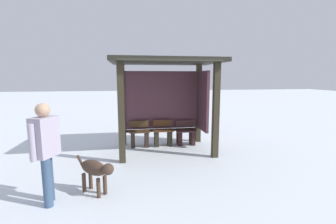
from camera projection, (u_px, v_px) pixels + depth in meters
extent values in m
plane|color=white|center=(165.00, 150.00, 6.74)|extent=(60.00, 60.00, 0.00)
cube|color=#342D1F|center=(121.00, 113.00, 5.61)|extent=(0.15, 0.15, 2.46)
cube|color=#342D1F|center=(216.00, 111.00, 6.00)|extent=(0.15, 0.15, 2.46)
cube|color=#342D1F|center=(123.00, 106.00, 7.12)|extent=(0.15, 0.15, 2.46)
cube|color=#342D1F|center=(198.00, 104.00, 7.50)|extent=(0.15, 0.15, 2.46)
cube|color=#29281F|center=(165.00, 61.00, 6.37)|extent=(2.91, 2.07, 0.11)
cube|color=#4F2D37|center=(162.00, 100.00, 7.29)|extent=(2.23, 0.08, 1.78)
cube|color=#342D1F|center=(162.00, 130.00, 7.41)|extent=(2.23, 0.06, 0.08)
cube|color=#4F2D37|center=(203.00, 101.00, 6.99)|extent=(0.08, 0.85, 1.78)
cube|color=#3F2B18|center=(140.00, 131.00, 7.02)|extent=(0.61, 0.35, 0.04)
cube|color=#3F2B18|center=(139.00, 124.00, 7.14)|extent=(0.58, 0.04, 0.20)
cube|color=#2D221E|center=(147.00, 139.00, 7.09)|extent=(0.12, 0.30, 0.46)
cube|color=#2D221E|center=(133.00, 140.00, 7.02)|extent=(0.12, 0.30, 0.46)
cube|color=#4F2D19|center=(163.00, 130.00, 7.13)|extent=(0.61, 0.34, 0.04)
cube|color=#4F2D19|center=(162.00, 123.00, 7.25)|extent=(0.58, 0.04, 0.20)
cube|color=#29261B|center=(170.00, 138.00, 7.20)|extent=(0.12, 0.29, 0.46)
cube|color=#29261B|center=(156.00, 139.00, 7.13)|extent=(0.12, 0.29, 0.46)
cube|color=#462A2A|center=(186.00, 131.00, 7.25)|extent=(0.61, 0.40, 0.03)
cube|color=#462A2A|center=(184.00, 123.00, 7.40)|extent=(0.58, 0.04, 0.20)
cube|color=black|center=(192.00, 138.00, 7.32)|extent=(0.12, 0.34, 0.43)
cube|color=black|center=(179.00, 138.00, 7.25)|extent=(0.12, 0.34, 0.43)
cube|color=#B5AABE|center=(45.00, 137.00, 3.75)|extent=(0.41, 0.47, 0.65)
sphere|color=tan|center=(43.00, 110.00, 3.68)|extent=(0.22, 0.22, 0.22)
cylinder|color=#3A5372|center=(47.00, 183.00, 3.76)|extent=(0.19, 0.19, 0.82)
cylinder|color=#3A5372|center=(49.00, 177.00, 3.96)|extent=(0.19, 0.19, 0.82)
cylinder|color=#B5AABE|center=(32.00, 143.00, 3.52)|extent=(0.12, 0.12, 0.58)
cylinder|color=#B5AABE|center=(56.00, 135.00, 3.99)|extent=(0.12, 0.12, 0.58)
ellipsoid|color=#463327|center=(94.00, 168.00, 4.19)|extent=(0.61, 0.59, 0.27)
sphere|color=#463327|center=(108.00, 169.00, 3.99)|extent=(0.20, 0.20, 0.20)
cylinder|color=#463327|center=(81.00, 162.00, 4.38)|extent=(0.18, 0.17, 0.23)
cylinder|color=#463327|center=(99.00, 188.00, 4.07)|extent=(0.07, 0.07, 0.35)
cylinder|color=#463327|center=(105.00, 185.00, 4.20)|extent=(0.07, 0.07, 0.35)
cylinder|color=#463327|center=(84.00, 183.00, 4.28)|extent=(0.07, 0.07, 0.35)
cylinder|color=#463327|center=(91.00, 180.00, 4.41)|extent=(0.07, 0.07, 0.35)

